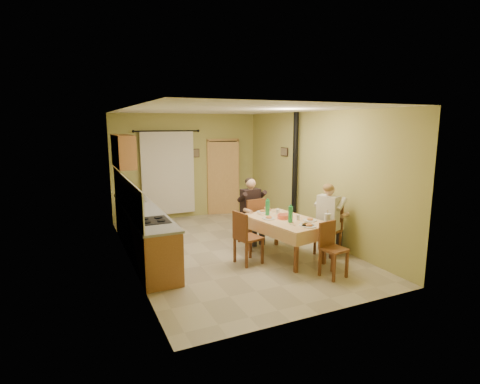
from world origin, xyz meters
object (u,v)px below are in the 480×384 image
dining_table (285,238)px  chair_near (333,260)px  chair_left (248,248)px  man_far (251,203)px  chair_right (328,240)px  stove_flue (294,188)px  chair_far (251,230)px  man_right (329,211)px

dining_table → chair_near: bearing=-88.1°
dining_table → chair_left: 0.79m
chair_near → man_far: bearing=-87.7°
man_far → chair_right: bearing=-53.6°
chair_left → stove_flue: 2.55m
chair_left → stove_flue: bearing=116.0°
chair_far → stove_flue: stove_flue is taller
chair_right → stove_flue: stove_flue is taller
man_far → chair_far: bearing=-90.0°
stove_flue → chair_near: bearing=-109.2°
chair_near → man_right: (0.61, 0.92, 0.59)m
chair_left → man_far: 1.31m
chair_far → stove_flue: (1.37, 0.48, 0.73)m
chair_left → chair_far: bearing=138.9°
chair_far → chair_right: chair_far is taller
dining_table → man_right: size_ratio=1.26×
chair_far → chair_left: chair_far is taller
chair_right → chair_near: bearing=124.1°
chair_near → chair_left: 1.54m
chair_near → man_far: man_far is taller
chair_near → chair_left: chair_left is taller
chair_far → chair_right: bearing=-53.3°
chair_near → stove_flue: bearing=-118.8°
stove_flue → man_far: bearing=-161.3°
man_right → stove_flue: bearing=-32.4°
man_right → chair_far: bearing=18.6°
man_right → stove_flue: size_ratio=0.50×
stove_flue → dining_table: bearing=-127.5°
dining_table → man_right: (0.85, -0.20, 0.50)m
chair_far → chair_near: 2.20m
chair_left → stove_flue: stove_flue is taller
man_right → chair_near: bearing=124.5°
chair_near → stove_flue: (0.92, 2.63, 0.74)m
dining_table → man_right: bearing=-23.2°
chair_far → chair_right: 1.63m
man_far → chair_near: bearing=-82.7°
chair_far → man_right: bearing=-53.7°
chair_near → man_right: size_ratio=0.66×
chair_far → man_far: man_far is taller
dining_table → chair_right: size_ratio=1.81×
chair_near → chair_left: bearing=-57.7°
chair_left → dining_table: bearing=76.6°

